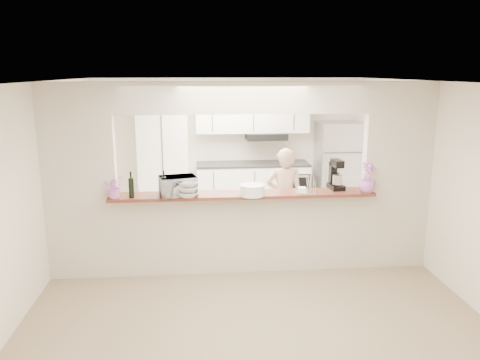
{
  "coord_description": "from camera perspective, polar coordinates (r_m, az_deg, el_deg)",
  "views": [
    {
      "loc": [
        -0.56,
        -5.85,
        2.62
      ],
      "look_at": [
        -0.01,
        0.3,
        1.18
      ],
      "focal_mm": 35.0,
      "sensor_mm": 36.0,
      "label": 1
    }
  ],
  "objects": [
    {
      "name": "tile_overlay",
      "position": [
        7.87,
        -0.75,
        -6.29
      ],
      "size": [
        5.0,
        2.9,
        0.01
      ],
      "primitive_type": "cube",
      "color": "beige",
      "rests_on": "floor"
    },
    {
      "name": "flower_right",
      "position": [
        6.24,
        15.27,
        0.33
      ],
      "size": [
        0.3,
        0.3,
        0.4
      ],
      "primitive_type": "imported",
      "rotation": [
        0.0,
        0.0,
        0.43
      ],
      "color": "#D572D0",
      "rests_on": "bar_counter"
    },
    {
      "name": "wine_bottle_a",
      "position": [
        5.93,
        -13.11,
        -0.9
      ],
      "size": [
        0.07,
        0.07,
        0.33
      ],
      "color": "black",
      "rests_on": "bar_counter"
    },
    {
      "name": "kitchen_cabinets",
      "position": [
        8.74,
        -2.59,
        2.26
      ],
      "size": [
        3.15,
        0.62,
        2.25
      ],
      "color": "white",
      "rests_on": "floor"
    },
    {
      "name": "utensil_caddy",
      "position": [
        6.05,
        8.04,
        -0.72
      ],
      "size": [
        0.26,
        0.17,
        0.23
      ],
      "color": "silver",
      "rests_on": "bar_counter"
    },
    {
      "name": "partition",
      "position": [
        5.99,
        0.35,
        2.16
      ],
      "size": [
        5.0,
        0.15,
        2.5
      ],
      "color": "beige",
      "rests_on": "floor"
    },
    {
      "name": "plate_stack_b",
      "position": [
        5.89,
        1.49,
        -1.44
      ],
      "size": [
        0.29,
        0.29,
        0.1
      ],
      "color": "white",
      "rests_on": "bar_counter"
    },
    {
      "name": "red_bowl",
      "position": [
        6.06,
        2.26,
        -1.18
      ],
      "size": [
        0.15,
        0.15,
        0.07
      ],
      "primitive_type": "cylinder",
      "color": "maroon",
      "rests_on": "bar_counter"
    },
    {
      "name": "person",
      "position": [
        7.02,
        5.44,
        -2.3
      ],
      "size": [
        0.62,
        0.47,
        1.52
      ],
      "primitive_type": "imported",
      "rotation": [
        0.0,
        0.0,
        2.94
      ],
      "color": "tan",
      "rests_on": "floor"
    },
    {
      "name": "stand_mixer",
      "position": [
        6.33,
        11.62,
        0.52
      ],
      "size": [
        0.19,
        0.29,
        0.4
      ],
      "color": "black",
      "rests_on": "bar_counter"
    },
    {
      "name": "refrigerator",
      "position": [
        9.07,
        11.71,
        1.6
      ],
      "size": [
        0.75,
        0.7,
        1.7
      ],
      "primitive_type": "cube",
      "color": "#BCBBC1",
      "rests_on": "floor"
    },
    {
      "name": "floor",
      "position": [
        6.43,
        0.33,
        -10.91
      ],
      "size": [
        6.0,
        6.0,
        0.0
      ],
      "primitive_type": "plane",
      "color": "tan",
      "rests_on": "ground"
    },
    {
      "name": "serving_bowls",
      "position": [
        5.86,
        -6.33,
        -1.08
      ],
      "size": [
        0.29,
        0.29,
        0.2
      ],
      "primitive_type": "imported",
      "rotation": [
        0.0,
        0.0,
        -0.04
      ],
      "color": "white",
      "rests_on": "bar_counter"
    },
    {
      "name": "toaster_oven",
      "position": [
        5.92,
        -7.58,
        -0.73
      ],
      "size": [
        0.51,
        0.4,
        0.25
      ],
      "primitive_type": "imported",
      "rotation": [
        0.0,
        0.0,
        0.24
      ],
      "color": "#B8B7BD",
      "rests_on": "bar_counter"
    },
    {
      "name": "plate_stack_a",
      "position": [
        5.88,
        1.49,
        -1.25
      ],
      "size": [
        0.31,
        0.31,
        0.14
      ],
      "color": "white",
      "rests_on": "bar_counter"
    },
    {
      "name": "wine_bottle_b",
      "position": [
        5.88,
        -9.25,
        -0.8
      ],
      "size": [
        0.07,
        0.07,
        0.34
      ],
      "color": "black",
      "rests_on": "bar_counter"
    },
    {
      "name": "bar_counter",
      "position": [
        6.22,
        0.34,
        -6.08
      ],
      "size": [
        3.4,
        0.38,
        1.09
      ],
      "color": "beige",
      "rests_on": "floor"
    },
    {
      "name": "tan_bowl",
      "position": [
        6.15,
        0.74,
        -0.98
      ],
      "size": [
        0.14,
        0.14,
        0.07
      ],
      "primitive_type": "cylinder",
      "color": "tan",
      "rests_on": "bar_counter"
    },
    {
      "name": "flower_left",
      "position": [
        5.96,
        -15.02,
        -0.78
      ],
      "size": [
        0.28,
        0.24,
        0.29
      ],
      "primitive_type": "imported",
      "rotation": [
        0.0,
        0.0,
        0.06
      ],
      "color": "#DD75C1",
      "rests_on": "bar_counter"
    }
  ]
}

